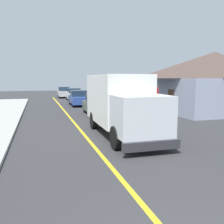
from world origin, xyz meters
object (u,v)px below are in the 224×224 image
at_px(parked_car_furthest, 64,92).
at_px(house_across_street, 214,80).
at_px(parked_car_mid, 78,98).
at_px(parked_car_far, 74,95).
at_px(box_truck, 121,102).
at_px(stop_sign, 153,97).
at_px(parked_car_near, 97,105).

relative_size(parked_car_furthest, house_across_street, 0.40).
height_order(parked_car_mid, parked_car_furthest, same).
bearing_deg(parked_car_mid, parked_car_far, 86.40).
height_order(box_truck, stop_sign, box_truck).
distance_m(parked_car_near, parked_car_far, 13.56).
relative_size(box_truck, stop_sign, 2.72).
relative_size(parked_car_furthest, stop_sign, 1.68).
bearing_deg(box_truck, parked_car_mid, 89.53).
bearing_deg(parked_car_near, parked_car_furthest, 92.24).
height_order(box_truck, parked_car_furthest, box_truck).
relative_size(parked_car_mid, stop_sign, 1.67).
relative_size(parked_car_mid, house_across_street, 0.40).
relative_size(box_truck, parked_car_near, 1.62).
bearing_deg(parked_car_furthest, parked_car_near, -87.76).
xyz_separation_m(parked_car_near, parked_car_furthest, (-0.76, 19.34, 0.00)).
bearing_deg(parked_car_mid, parked_car_near, -87.00).
height_order(box_truck, parked_car_far, box_truck).
distance_m(parked_car_near, stop_sign, 6.77).
bearing_deg(parked_car_furthest, parked_car_mid, -88.22).
xyz_separation_m(box_truck, parked_car_far, (0.52, 21.20, -0.97)).
xyz_separation_m(parked_car_mid, house_across_street, (11.27, -8.09, 2.03)).
distance_m(parked_car_far, parked_car_furthest, 5.83).
height_order(stop_sign, house_across_street, house_across_street).
bearing_deg(parked_car_far, parked_car_near, -90.06).
height_order(box_truck, parked_car_near, box_truck).
relative_size(parked_car_near, stop_sign, 1.68).
xyz_separation_m(box_truck, parked_car_furthest, (-0.25, 26.98, -0.97)).
bearing_deg(box_truck, house_across_street, 30.92).
xyz_separation_m(parked_car_near, parked_car_mid, (-0.38, 7.28, 0.00)).
bearing_deg(house_across_street, parked_car_near, 175.74).
distance_m(parked_car_furthest, stop_sign, 25.90).
distance_m(box_truck, parked_car_mid, 14.94).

